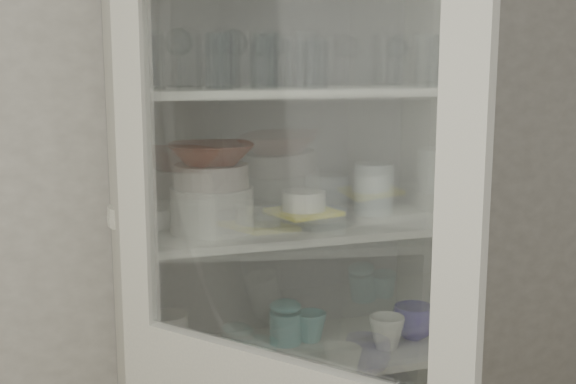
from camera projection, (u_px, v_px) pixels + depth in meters
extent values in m
cube|color=#9A968D|center=(206.00, 200.00, 2.30)|extent=(3.60, 0.02, 2.60)
cube|color=beige|center=(126.00, 307.00, 2.04)|extent=(0.03, 0.45, 2.10)
cube|color=beige|center=(429.00, 275.00, 2.35)|extent=(0.03, 0.45, 2.10)
cube|color=gray|center=(268.00, 271.00, 2.39)|extent=(1.00, 0.03, 2.10)
cube|color=silver|center=(290.00, 354.00, 2.22)|extent=(0.94, 0.42, 0.02)
cube|color=silver|center=(290.00, 227.00, 2.15)|extent=(0.94, 0.42, 0.02)
cube|color=silver|center=(290.00, 91.00, 2.08)|extent=(0.94, 0.42, 0.02)
cube|color=beige|center=(136.00, 160.00, 1.72)|extent=(0.09, 0.10, 0.80)
cube|color=beige|center=(462.00, 193.00, 1.28)|extent=(0.09, 0.10, 0.80)
cube|color=silver|center=(275.00, 174.00, 1.50)|extent=(0.45, 0.58, 0.78)
cylinder|color=silver|center=(151.00, 61.00, 1.83)|extent=(0.08, 0.08, 0.15)
cylinder|color=silver|center=(219.00, 61.00, 1.90)|extent=(0.09, 0.09, 0.15)
cylinder|color=silver|center=(264.00, 61.00, 1.94)|extent=(0.09, 0.09, 0.15)
cylinder|color=silver|center=(316.00, 64.00, 1.94)|extent=(0.09, 0.09, 0.13)
cylinder|color=silver|center=(306.00, 60.00, 1.96)|extent=(0.10, 0.10, 0.15)
cylinder|color=silver|center=(427.00, 61.00, 2.07)|extent=(0.08, 0.08, 0.15)
cylinder|color=silver|center=(439.00, 62.00, 2.07)|extent=(0.08, 0.08, 0.14)
cylinder|color=silver|center=(144.00, 62.00, 1.96)|extent=(0.09, 0.09, 0.14)
cylinder|color=silver|center=(226.00, 61.00, 1.99)|extent=(0.08, 0.08, 0.15)
cylinder|color=silver|center=(296.00, 64.00, 2.10)|extent=(0.08, 0.08, 0.14)
cylinder|color=silver|center=(264.00, 61.00, 2.05)|extent=(0.08, 0.08, 0.15)
cylinder|color=white|center=(212.00, 209.00, 2.04)|extent=(0.23, 0.23, 0.13)
cylinder|color=white|center=(147.00, 214.00, 2.13)|extent=(0.23, 0.23, 0.06)
cylinder|color=beige|center=(212.00, 176.00, 2.02)|extent=(0.25, 0.25, 0.06)
imported|color=brown|center=(211.00, 154.00, 2.01)|extent=(0.28, 0.28, 0.06)
cylinder|color=silver|center=(304.00, 217.00, 2.19)|extent=(0.43, 0.43, 0.02)
cube|color=yellow|center=(304.00, 212.00, 2.18)|extent=(0.22, 0.22, 0.01)
cylinder|color=white|center=(304.00, 200.00, 2.18)|extent=(0.17, 0.17, 0.06)
cylinder|color=silver|center=(374.00, 189.00, 2.27)|extent=(0.12, 0.12, 0.16)
imported|color=navy|center=(414.00, 322.00, 2.31)|extent=(0.14, 0.14, 0.11)
imported|color=teal|center=(311.00, 327.00, 2.28)|extent=(0.12, 0.12, 0.09)
imported|color=white|center=(387.00, 332.00, 2.22)|extent=(0.13, 0.13, 0.10)
cylinder|color=teal|center=(286.00, 327.00, 2.27)|extent=(0.10, 0.10, 0.10)
ellipsoid|color=teal|center=(286.00, 309.00, 2.26)|extent=(0.10, 0.10, 0.02)
cylinder|color=silver|center=(190.00, 362.00, 2.08)|extent=(0.09, 0.09, 0.04)
cylinder|color=white|center=(169.00, 336.00, 2.14)|extent=(0.13, 0.13, 0.14)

